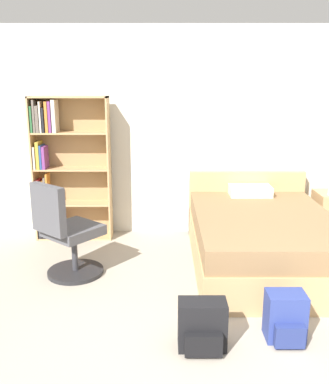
{
  "coord_description": "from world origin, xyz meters",
  "views": [
    {
      "loc": [
        -0.69,
        -2.19,
        1.93
      ],
      "look_at": [
        -0.67,
        1.98,
        0.85
      ],
      "focal_mm": 40.0,
      "sensor_mm": 36.0,
      "label": 1
    }
  ],
  "objects_px": {
    "bed": "(260,238)",
    "office_chair": "(65,235)",
    "bookshelf": "(60,169)",
    "backpack_blue": "(284,318)",
    "backpack_black": "(201,326)"
  },
  "relations": [
    {
      "from": "bed",
      "to": "backpack_black",
      "type": "distance_m",
      "value": 1.71
    },
    {
      "from": "office_chair",
      "to": "backpack_blue",
      "type": "distance_m",
      "value": 2.21
    },
    {
      "from": "bookshelf",
      "to": "office_chair",
      "type": "height_order",
      "value": "bookshelf"
    },
    {
      "from": "bed",
      "to": "office_chair",
      "type": "bearing_deg",
      "value": -171.48
    },
    {
      "from": "bookshelf",
      "to": "bed",
      "type": "relative_size",
      "value": 0.85
    },
    {
      "from": "bookshelf",
      "to": "backpack_blue",
      "type": "relative_size",
      "value": 4.68
    },
    {
      "from": "backpack_blue",
      "to": "bookshelf",
      "type": "bearing_deg",
      "value": 134.25
    },
    {
      "from": "bookshelf",
      "to": "backpack_black",
      "type": "xyz_separation_m",
      "value": [
        1.55,
        -2.36,
        -0.71
      ]
    },
    {
      "from": "bookshelf",
      "to": "backpack_black",
      "type": "height_order",
      "value": "bookshelf"
    },
    {
      "from": "office_chair",
      "to": "bookshelf",
      "type": "bearing_deg",
      "value": 104.09
    },
    {
      "from": "bed",
      "to": "office_chair",
      "type": "xyz_separation_m",
      "value": [
        -2.02,
        -0.3,
        0.14
      ]
    },
    {
      "from": "bookshelf",
      "to": "bed",
      "type": "distance_m",
      "value": 2.53
    },
    {
      "from": "backpack_black",
      "to": "bed",
      "type": "bearing_deg",
      "value": 63.27
    },
    {
      "from": "bed",
      "to": "bookshelf",
      "type": "bearing_deg",
      "value": 159.91
    },
    {
      "from": "bed",
      "to": "office_chair",
      "type": "relative_size",
      "value": 2.08
    }
  ]
}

